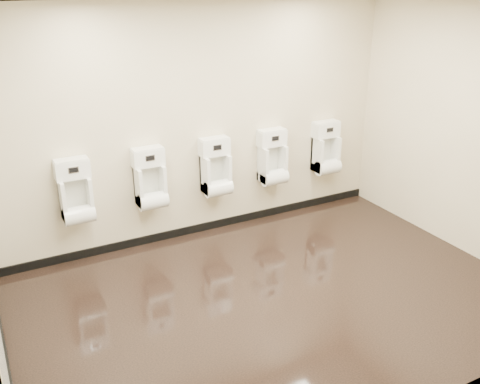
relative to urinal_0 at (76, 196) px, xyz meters
The scene contains 12 objects.
ground 2.38m from the urinal_0, 46.75° to the right, with size 5.00×3.50×0.00m, color black.
ceiling 2.99m from the urinal_0, 46.75° to the right, with size 5.00×3.50×0.00m, color white.
back_wall 1.64m from the urinal_0, ahead, with size 5.00×0.02×2.80m, color beige.
front_wall 3.75m from the urinal_0, 65.62° to the right, with size 5.00×0.02×2.80m, color beige.
right_wall 4.39m from the urinal_0, 21.98° to the right, with size 0.02×3.50×2.80m, color beige.
skirting_back 1.71m from the urinal_0, ahead, with size 5.00×0.02×0.10m, color black.
skirting_left 2.04m from the urinal_0, 120.48° to the right, with size 0.02×3.50×0.10m, color black.
urinal_0 is the anchor object (origin of this frame).
urinal_1 0.84m from the urinal_0, ahead, with size 0.37×0.28×0.69m.
urinal_2 1.67m from the urinal_0, ahead, with size 0.37×0.28×0.69m.
urinal_3 2.47m from the urinal_0, ahead, with size 0.37×0.28×0.69m.
urinal_4 3.30m from the urinal_0, ahead, with size 0.37×0.28×0.69m.
Camera 1 is at (-2.44, -3.88, 3.04)m, focal length 40.00 mm.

